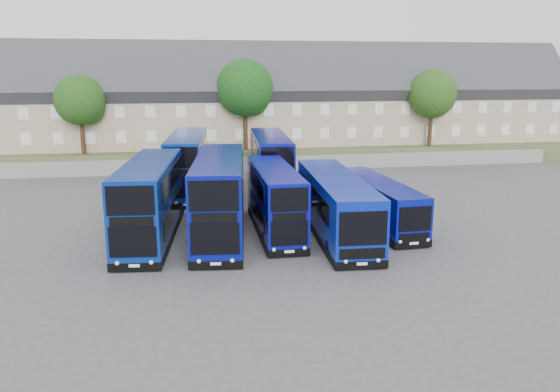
{
  "coord_description": "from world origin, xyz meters",
  "views": [
    {
      "loc": [
        -3.86,
        -30.54,
        10.06
      ],
      "look_at": [
        1.8,
        2.98,
        2.2
      ],
      "focal_mm": 35.0,
      "sensor_mm": 36.0,
      "label": 1
    }
  ],
  "objects_px": {
    "dd_front_mid": "(220,198)",
    "tree_mid": "(246,90)",
    "dd_front_left": "(150,202)",
    "coach_east_a": "(335,206)",
    "tree_west": "(82,102)",
    "tree_east": "(433,96)",
    "tree_far": "(455,90)"
  },
  "relations": [
    {
      "from": "dd_front_left",
      "to": "tree_mid",
      "type": "height_order",
      "value": "tree_mid"
    },
    {
      "from": "tree_mid",
      "to": "dd_front_left",
      "type": "bearing_deg",
      "value": -109.81
    },
    {
      "from": "dd_front_left",
      "to": "tree_far",
      "type": "height_order",
      "value": "tree_far"
    },
    {
      "from": "dd_front_mid",
      "to": "tree_west",
      "type": "relative_size",
      "value": 1.64
    },
    {
      "from": "coach_east_a",
      "to": "tree_west",
      "type": "relative_size",
      "value": 1.77
    },
    {
      "from": "tree_east",
      "to": "tree_far",
      "type": "bearing_deg",
      "value": 49.4
    },
    {
      "from": "coach_east_a",
      "to": "tree_far",
      "type": "bearing_deg",
      "value": 56.15
    },
    {
      "from": "coach_east_a",
      "to": "tree_west",
      "type": "bearing_deg",
      "value": 131.73
    },
    {
      "from": "tree_mid",
      "to": "tree_west",
      "type": "bearing_deg",
      "value": -178.21
    },
    {
      "from": "tree_far",
      "to": "tree_east",
      "type": "bearing_deg",
      "value": -130.6
    },
    {
      "from": "dd_front_left",
      "to": "dd_front_mid",
      "type": "distance_m",
      "value": 4.18
    },
    {
      "from": "coach_east_a",
      "to": "tree_east",
      "type": "distance_m",
      "value": 29.74
    },
    {
      "from": "coach_east_a",
      "to": "tree_east",
      "type": "bearing_deg",
      "value": 57.29
    },
    {
      "from": "dd_front_mid",
      "to": "tree_far",
      "type": "bearing_deg",
      "value": 50.7
    },
    {
      "from": "dd_front_mid",
      "to": "tree_far",
      "type": "distance_m",
      "value": 42.9
    },
    {
      "from": "dd_front_mid",
      "to": "tree_far",
      "type": "relative_size",
      "value": 1.45
    },
    {
      "from": "tree_mid",
      "to": "tree_east",
      "type": "distance_m",
      "value": 20.02
    },
    {
      "from": "coach_east_a",
      "to": "tree_mid",
      "type": "xyz_separation_m",
      "value": [
        -2.89,
        24.17,
        6.27
      ]
    },
    {
      "from": "tree_mid",
      "to": "coach_east_a",
      "type": "bearing_deg",
      "value": -83.18
    },
    {
      "from": "dd_front_left",
      "to": "dd_front_mid",
      "type": "xyz_separation_m",
      "value": [
        4.18,
        -0.13,
        0.11
      ]
    },
    {
      "from": "dd_front_mid",
      "to": "tree_mid",
      "type": "height_order",
      "value": "tree_mid"
    },
    {
      "from": "tree_far",
      "to": "dd_front_left",
      "type": "bearing_deg",
      "value": -139.07
    },
    {
      "from": "tree_west",
      "to": "tree_far",
      "type": "distance_m",
      "value": 42.58
    },
    {
      "from": "tree_west",
      "to": "tree_east",
      "type": "distance_m",
      "value": 36.0
    },
    {
      "from": "dd_front_mid",
      "to": "tree_east",
      "type": "bearing_deg",
      "value": 49.42
    },
    {
      "from": "dd_front_mid",
      "to": "tree_mid",
      "type": "bearing_deg",
      "value": 85.74
    },
    {
      "from": "tree_east",
      "to": "dd_front_mid",
      "type": "bearing_deg",
      "value": -136.52
    },
    {
      "from": "tree_east",
      "to": "tree_far",
      "type": "distance_m",
      "value": 9.23
    },
    {
      "from": "dd_front_left",
      "to": "tree_far",
      "type": "xyz_separation_m",
      "value": [
        34.41,
        29.84,
        5.42
      ]
    },
    {
      "from": "dd_front_left",
      "to": "dd_front_mid",
      "type": "relative_size",
      "value": 0.95
    },
    {
      "from": "dd_front_mid",
      "to": "dd_front_left",
      "type": "bearing_deg",
      "value": -175.86
    },
    {
      "from": "tree_mid",
      "to": "tree_far",
      "type": "xyz_separation_m",
      "value": [
        26.0,
        6.5,
        -0.34
      ]
    }
  ]
}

